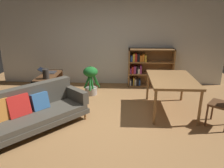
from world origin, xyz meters
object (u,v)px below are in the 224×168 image
Objects in this scene: potted_floor_plant at (91,78)px; open_laptop at (48,72)px; dining_table at (172,81)px; bookshelf at (147,67)px; media_console at (49,86)px; fabric_couch at (30,110)px; desk_speaker at (46,74)px.

open_laptop is at bearing 178.02° from potted_floor_plant.
potted_floor_plant is at bearing 154.22° from dining_table.
open_laptop is at bearing 162.52° from dining_table.
bookshelf is (1.57, 0.85, 0.11)m from potted_floor_plant.
dining_table is at bearing -13.73° from media_console.
fabric_couch is 8.52× the size of desk_speaker.
bookshelf is at bearing 100.94° from dining_table.
media_console is at bearing 101.19° from desk_speaker.
desk_speaker is 0.18× the size of bookshelf.
open_laptop is at bearing 107.83° from media_console.
dining_table is (2.93, -0.43, -0.00)m from desk_speaker.
fabric_couch is 1.52× the size of bookshelf.
desk_speaker is 2.96m from dining_table.
fabric_couch is 1.76× the size of media_console.
dining_table is at bearing 18.20° from fabric_couch.
bookshelf is (-0.34, 1.77, -0.14)m from dining_table.
bookshelf reaches higher than media_console.
open_laptop is 1.16m from potted_floor_plant.
desk_speaker is at bearing -152.50° from bookshelf.
potted_floor_plant is at bearing 26.21° from desk_speaker.
media_console is 1.45× the size of potted_floor_plant.
media_console is at bearing -169.72° from potted_floor_plant.
fabric_couch is 1.66m from media_console.
fabric_couch is 1.39m from desk_speaker.
dining_table is 1.81m from bookshelf.
potted_floor_plant is 1.79m from bookshelf.
desk_speaker is at bearing -78.81° from media_console.
media_console is at bearing -158.51° from bookshelf.
potted_floor_plant reaches higher than media_console.
desk_speaker is 1.16m from potted_floor_plant.
fabric_couch is 1.91m from open_laptop.
fabric_couch reaches higher than dining_table.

